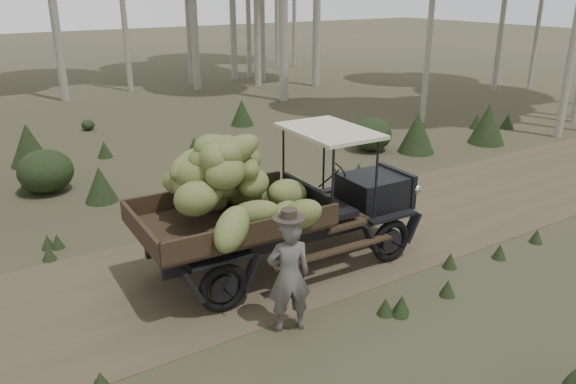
# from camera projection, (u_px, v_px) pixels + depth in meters

# --- Properties ---
(ground) EXTENTS (120.00, 120.00, 0.00)m
(ground) POSITION_uv_depth(u_px,v_px,m) (339.00, 237.00, 11.62)
(ground) COLOR #473D2B
(ground) RESTS_ON ground
(dirt_track) EXTENTS (70.00, 4.00, 0.01)m
(dirt_track) POSITION_uv_depth(u_px,v_px,m) (339.00, 237.00, 11.62)
(dirt_track) COLOR brown
(dirt_track) RESTS_ON ground
(banana_truck) EXTENTS (5.50, 2.74, 2.75)m
(banana_truck) POSITION_uv_depth(u_px,v_px,m) (256.00, 192.00, 9.66)
(banana_truck) COLOR black
(banana_truck) RESTS_ON ground
(farmer) EXTENTS (0.76, 0.61, 1.95)m
(farmer) POSITION_uv_depth(u_px,v_px,m) (289.00, 274.00, 8.21)
(farmer) COLOR #57534F
(farmer) RESTS_ON ground
(undergrowth) EXTENTS (23.35, 23.14, 1.34)m
(undergrowth) POSITION_uv_depth(u_px,v_px,m) (252.00, 234.00, 10.45)
(undergrowth) COLOR #233319
(undergrowth) RESTS_ON ground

